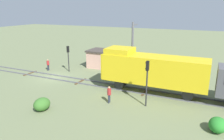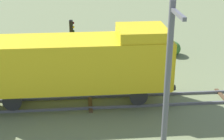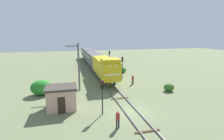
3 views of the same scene
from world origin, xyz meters
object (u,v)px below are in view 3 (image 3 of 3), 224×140
object	(u,v)px
traffic_signal_near	(102,91)
catenary_mast	(78,66)
passenger_car_leading	(94,58)
locomotive	(105,67)
worker_near_track	(118,118)
worker_by_signal	(133,79)
traffic_signal_mid	(122,64)
passenger_car_trailing	(87,53)
traffic_signal_far	(109,56)
relay_hut	(62,97)

from	to	relation	value
traffic_signal_near	catenary_mast	distance (m)	9.38
passenger_car_leading	catenary_mast	xyz separation A→B (m)	(-5.07, -17.33, 1.36)
locomotive	worker_near_track	size ratio (longest dim) A/B	6.82
traffic_signal_near	worker_near_track	xyz separation A→B (m)	(0.80, -3.15, -1.65)
catenary_mast	worker_by_signal	bearing A→B (deg)	6.06
traffic_signal_near	passenger_car_leading	bearing A→B (deg)	83.10
traffic_signal_near	traffic_signal_mid	bearing A→B (deg)	64.05
locomotive	passenger_car_leading	xyz separation A→B (m)	(0.00, 13.34, -0.25)
locomotive	passenger_car_trailing	distance (m)	27.94
locomotive	traffic_signal_mid	xyz separation A→B (m)	(3.40, 0.47, 0.29)
traffic_signal_mid	worker_near_track	distance (m)	17.81
worker_near_track	traffic_signal_far	bearing A→B (deg)	41.11
traffic_signal_mid	catenary_mast	bearing A→B (deg)	-152.22
traffic_signal_near	traffic_signal_far	xyz separation A→B (m)	(6.80, 24.72, 0.50)
passenger_car_trailing	passenger_car_leading	bearing A→B (deg)	-90.00
locomotive	traffic_signal_mid	world-z (taller)	locomotive
passenger_car_leading	traffic_signal_far	world-z (taller)	traffic_signal_far
traffic_signal_mid	worker_near_track	world-z (taller)	traffic_signal_mid
passenger_car_leading	worker_by_signal	world-z (taller)	passenger_car_leading
catenary_mast	traffic_signal_far	bearing A→B (deg)	60.98
traffic_signal_mid	worker_by_signal	world-z (taller)	traffic_signal_mid
traffic_signal_near	relay_hut	distance (m)	5.19
traffic_signal_mid	passenger_car_trailing	bearing A→B (deg)	97.06
traffic_signal_far	relay_hut	bearing A→B (deg)	-116.67
passenger_car_trailing	worker_by_signal	size ratio (longest dim) A/B	8.24
worker_near_track	worker_by_signal	size ratio (longest dim) A/B	1.00
traffic_signal_mid	worker_near_track	xyz separation A→B (m)	(-5.80, -16.71, -2.06)
worker_by_signal	relay_hut	distance (m)	13.88
locomotive	worker_by_signal	bearing A→B (deg)	-35.61
passenger_car_leading	traffic_signal_mid	xyz separation A→B (m)	(3.40, -12.87, 0.53)
locomotive	worker_near_track	xyz separation A→B (m)	(-2.40, -16.24, -1.78)
traffic_signal_mid	worker_by_signal	distance (m)	4.12
traffic_signal_near	catenary_mast	world-z (taller)	catenary_mast
passenger_car_trailing	locomotive	bearing A→B (deg)	-90.00
traffic_signal_mid	relay_hut	size ratio (longest dim) A/B	1.26
locomotive	passenger_car_leading	bearing A→B (deg)	90.00
relay_hut	worker_by_signal	bearing A→B (deg)	32.52
worker_near_track	traffic_signal_near	bearing A→B (deg)	67.52
traffic_signal_mid	catenary_mast	world-z (taller)	catenary_mast
locomotive	traffic_signal_near	bearing A→B (deg)	-103.73
traffic_signal_near	catenary_mast	size ratio (longest dim) A/B	0.52
passenger_car_leading	worker_near_track	world-z (taller)	passenger_car_leading
traffic_signal_mid	worker_near_track	bearing A→B (deg)	-109.14
relay_hut	passenger_car_leading	bearing A→B (deg)	72.51
traffic_signal_mid	traffic_signal_far	distance (m)	11.16
relay_hut	passenger_car_trailing	bearing A→B (deg)	78.95
locomotive	catenary_mast	xyz separation A→B (m)	(-5.07, -3.99, 1.11)
passenger_car_leading	traffic_signal_mid	distance (m)	13.32
passenger_car_trailing	traffic_signal_far	xyz separation A→B (m)	(3.60, -16.31, 0.62)
locomotive	worker_near_track	distance (m)	16.52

